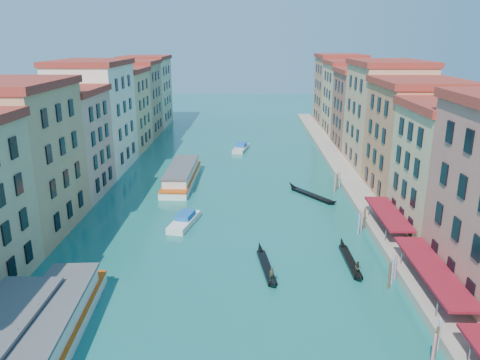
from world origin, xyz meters
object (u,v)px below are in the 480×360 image
object	(u,v)px
vaporetto_far	(182,175)
gondola_fore	(266,266)
vaporetto_near	(47,331)
gondola_right	(351,261)

from	to	relation	value
vaporetto_far	gondola_fore	world-z (taller)	vaporetto_far
vaporetto_far	gondola_fore	distance (m)	35.76
vaporetto_near	gondola_fore	world-z (taller)	vaporetto_near
vaporetto_near	vaporetto_far	bearing A→B (deg)	80.67
gondola_right	gondola_fore	bearing A→B (deg)	-173.47
vaporetto_near	vaporetto_far	xyz separation A→B (m)	(4.81, 46.98, -0.09)
gondola_fore	gondola_right	distance (m)	9.84
vaporetto_far	gondola_right	world-z (taller)	vaporetto_far
vaporetto_near	gondola_fore	xyz separation A→B (m)	(18.87, 14.12, -1.09)
vaporetto_near	gondola_fore	distance (m)	23.60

